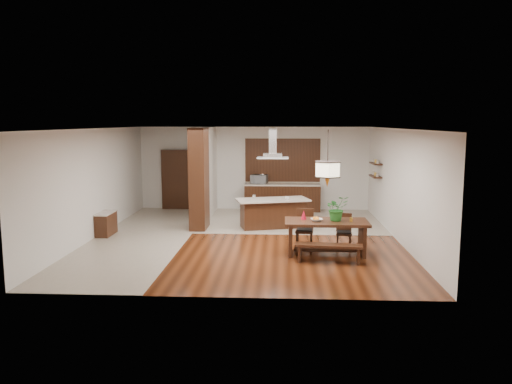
# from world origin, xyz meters

# --- Properties ---
(room_shell) EXTENTS (9.00, 9.04, 2.92)m
(room_shell) POSITION_xyz_m (0.00, 0.00, 2.06)
(room_shell) COLOR #3B190A
(room_shell) RESTS_ON ground
(tile_hallway) EXTENTS (2.50, 9.00, 0.01)m
(tile_hallway) POSITION_xyz_m (-2.75, 0.00, 0.01)
(tile_hallway) COLOR #AFA392
(tile_hallway) RESTS_ON ground
(tile_kitchen) EXTENTS (5.50, 4.00, 0.01)m
(tile_kitchen) POSITION_xyz_m (1.25, 2.50, 0.01)
(tile_kitchen) COLOR #AFA392
(tile_kitchen) RESTS_ON ground
(soffit_band) EXTENTS (8.00, 9.00, 0.02)m
(soffit_band) POSITION_xyz_m (0.00, 0.00, 2.88)
(soffit_band) COLOR #3C1E0F
(soffit_band) RESTS_ON room_shell
(partition_pier) EXTENTS (0.45, 1.00, 2.90)m
(partition_pier) POSITION_xyz_m (-1.40, 1.20, 1.45)
(partition_pier) COLOR black
(partition_pier) RESTS_ON ground
(partition_stub) EXTENTS (0.18, 2.40, 2.90)m
(partition_stub) POSITION_xyz_m (-1.40, 3.30, 1.45)
(partition_stub) COLOR silver
(partition_stub) RESTS_ON ground
(hallway_console) EXTENTS (0.37, 0.88, 0.63)m
(hallway_console) POSITION_xyz_m (-3.81, 0.20, 0.32)
(hallway_console) COLOR black
(hallway_console) RESTS_ON ground
(hallway_doorway) EXTENTS (1.10, 0.20, 2.10)m
(hallway_doorway) POSITION_xyz_m (-2.70, 4.40, 1.05)
(hallway_doorway) COLOR black
(hallway_doorway) RESTS_ON ground
(rear_counter) EXTENTS (2.60, 0.62, 0.95)m
(rear_counter) POSITION_xyz_m (1.00, 4.20, 0.48)
(rear_counter) COLOR black
(rear_counter) RESTS_ON ground
(kitchen_window) EXTENTS (2.60, 0.08, 1.50)m
(kitchen_window) POSITION_xyz_m (1.00, 4.46, 1.75)
(kitchen_window) COLOR olive
(kitchen_window) RESTS_ON room_shell
(shelf_lower) EXTENTS (0.26, 0.90, 0.04)m
(shelf_lower) POSITION_xyz_m (3.87, 2.60, 1.40)
(shelf_lower) COLOR black
(shelf_lower) RESTS_ON room_shell
(shelf_upper) EXTENTS (0.26, 0.90, 0.04)m
(shelf_upper) POSITION_xyz_m (3.87, 2.60, 1.80)
(shelf_upper) COLOR black
(shelf_upper) RESTS_ON room_shell
(dining_table) EXTENTS (1.93, 0.97, 0.80)m
(dining_table) POSITION_xyz_m (2.01, -1.50, 0.59)
(dining_table) COLOR black
(dining_table) RESTS_ON ground
(dining_bench) EXTENTS (1.49, 0.47, 0.41)m
(dining_bench) POSITION_xyz_m (2.01, -2.19, 0.21)
(dining_bench) COLOR black
(dining_bench) RESTS_ON ground
(dining_chair_left) EXTENTS (0.46, 0.46, 0.95)m
(dining_chair_left) POSITION_xyz_m (1.54, -0.91, 0.48)
(dining_chair_left) COLOR black
(dining_chair_left) RESTS_ON ground
(dining_chair_right) EXTENTS (0.41, 0.41, 0.85)m
(dining_chair_right) POSITION_xyz_m (2.50, -0.91, 0.42)
(dining_chair_right) COLOR black
(dining_chair_right) RESTS_ON ground
(pendant_lantern) EXTENTS (0.64, 0.64, 1.31)m
(pendant_lantern) POSITION_xyz_m (2.01, -1.50, 2.25)
(pendant_lantern) COLOR #F4E8BB
(pendant_lantern) RESTS_ON room_shell
(foliage_plant) EXTENTS (0.65, 0.61, 0.58)m
(foliage_plant) POSITION_xyz_m (2.24, -1.48, 1.09)
(foliage_plant) COLOR #246D24
(foliage_plant) RESTS_ON dining_table
(fruit_bowl) EXTENTS (0.33, 0.33, 0.06)m
(fruit_bowl) POSITION_xyz_m (1.78, -1.58, 0.83)
(fruit_bowl) COLOR #C0B4A8
(fruit_bowl) RESTS_ON dining_table
(napkin_cone) EXTENTS (0.15, 0.15, 0.21)m
(napkin_cone) POSITION_xyz_m (1.49, -1.36, 0.91)
(napkin_cone) COLOR #AE0C21
(napkin_cone) RESTS_ON dining_table
(gold_ornament) EXTENTS (0.08, 0.08, 0.10)m
(gold_ornament) POSITION_xyz_m (2.57, -1.57, 0.85)
(gold_ornament) COLOR gold
(gold_ornament) RESTS_ON dining_table
(kitchen_island) EXTENTS (2.24, 1.43, 0.86)m
(kitchen_island) POSITION_xyz_m (0.71, 1.40, 0.44)
(kitchen_island) COLOR black
(kitchen_island) RESTS_ON ground
(range_hood) EXTENTS (0.90, 0.55, 0.87)m
(range_hood) POSITION_xyz_m (0.71, 1.41, 2.46)
(range_hood) COLOR silver
(range_hood) RESTS_ON room_shell
(island_cup) EXTENTS (0.12, 0.12, 0.09)m
(island_cup) POSITION_xyz_m (1.13, 1.28, 0.90)
(island_cup) COLOR white
(island_cup) RESTS_ON kitchen_island
(microwave) EXTENTS (0.62, 0.48, 0.31)m
(microwave) POSITION_xyz_m (0.19, 4.20, 1.10)
(microwave) COLOR silver
(microwave) RESTS_ON rear_counter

